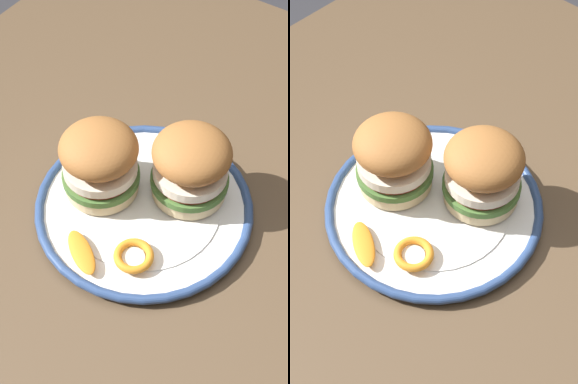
# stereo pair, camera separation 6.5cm
# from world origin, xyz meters

# --- Properties ---
(dining_table) EXTENTS (1.15, 0.86, 0.74)m
(dining_table) POSITION_xyz_m (0.00, 0.00, 0.63)
(dining_table) COLOR brown
(dining_table) RESTS_ON ground
(dinner_plate) EXTENTS (0.28, 0.28, 0.02)m
(dinner_plate) POSITION_xyz_m (0.07, -0.02, 0.75)
(dinner_plate) COLOR white
(dinner_plate) RESTS_ON dining_table
(sandwich_half_left) EXTENTS (0.14, 0.14, 0.10)m
(sandwich_half_left) POSITION_xyz_m (0.06, 0.04, 0.81)
(sandwich_half_left) COLOR beige
(sandwich_half_left) RESTS_ON dinner_plate
(sandwich_half_right) EXTENTS (0.13, 0.13, 0.10)m
(sandwich_half_right) POSITION_xyz_m (0.12, -0.06, 0.81)
(sandwich_half_right) COLOR beige
(sandwich_half_right) RESTS_ON dinner_plate
(orange_peel_curled) EXTENTS (0.06, 0.06, 0.01)m
(orange_peel_curled) POSITION_xyz_m (-0.01, -0.06, 0.76)
(orange_peel_curled) COLOR orange
(orange_peel_curled) RESTS_ON dinner_plate
(orange_peel_strip_long) EXTENTS (0.06, 0.07, 0.01)m
(orange_peel_strip_long) POSITION_xyz_m (-0.04, 0.00, 0.76)
(orange_peel_strip_long) COLOR orange
(orange_peel_strip_long) RESTS_ON dinner_plate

